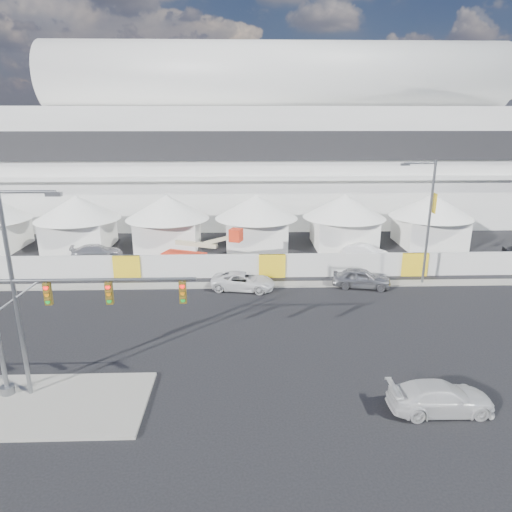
{
  "coord_description": "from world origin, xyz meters",
  "views": [
    {
      "loc": [
        3.52,
        -21.56,
        12.89
      ],
      "look_at": [
        4.52,
        10.0,
        3.23
      ],
      "focal_mm": 32.0,
      "sensor_mm": 36.0,
      "label": 1
    }
  ],
  "objects_px": {
    "lot_car_a": "(366,252)",
    "sedan_silver": "(361,278)",
    "traffic_mast": "(43,322)",
    "pickup_curb": "(243,281)",
    "lot_car_c": "(97,252)",
    "boom_lift": "(192,254)",
    "streetlight_curb": "(427,214)",
    "streetlight_median": "(18,282)",
    "pickup_near": "(441,397)"
  },
  "relations": [
    {
      "from": "lot_car_c",
      "to": "traffic_mast",
      "type": "relative_size",
      "value": 0.49
    },
    {
      "from": "streetlight_median",
      "to": "streetlight_curb",
      "type": "relative_size",
      "value": 1.01
    },
    {
      "from": "sedan_silver",
      "to": "lot_car_a",
      "type": "relative_size",
      "value": 1.1
    },
    {
      "from": "pickup_near",
      "to": "lot_car_c",
      "type": "height_order",
      "value": "pickup_near"
    },
    {
      "from": "lot_car_c",
      "to": "boom_lift",
      "type": "height_order",
      "value": "boom_lift"
    },
    {
      "from": "traffic_mast",
      "to": "streetlight_curb",
      "type": "xyz_separation_m",
      "value": [
        23.42,
        14.66,
        1.81
      ]
    },
    {
      "from": "sedan_silver",
      "to": "traffic_mast",
      "type": "distance_m",
      "value": 23.41
    },
    {
      "from": "streetlight_median",
      "to": "boom_lift",
      "type": "bearing_deg",
      "value": 74.64
    },
    {
      "from": "lot_car_c",
      "to": "boom_lift",
      "type": "relative_size",
      "value": 0.6
    },
    {
      "from": "pickup_near",
      "to": "traffic_mast",
      "type": "bearing_deg",
      "value": 83.46
    },
    {
      "from": "traffic_mast",
      "to": "pickup_curb",
      "type": "bearing_deg",
      "value": 56.35
    },
    {
      "from": "traffic_mast",
      "to": "boom_lift",
      "type": "distance_m",
      "value": 20.72
    },
    {
      "from": "pickup_curb",
      "to": "traffic_mast",
      "type": "xyz_separation_m",
      "value": [
        -9.21,
        -13.84,
        3.2
      ]
    },
    {
      "from": "lot_car_c",
      "to": "traffic_mast",
      "type": "distance_m",
      "value": 23.08
    },
    {
      "from": "pickup_near",
      "to": "streetlight_median",
      "type": "bearing_deg",
      "value": 83.63
    },
    {
      "from": "streetlight_median",
      "to": "streetlight_curb",
      "type": "height_order",
      "value": "streetlight_median"
    },
    {
      "from": "sedan_silver",
      "to": "streetlight_curb",
      "type": "bearing_deg",
      "value": -70.68
    },
    {
      "from": "sedan_silver",
      "to": "boom_lift",
      "type": "bearing_deg",
      "value": 78.47
    },
    {
      "from": "pickup_near",
      "to": "streetlight_curb",
      "type": "bearing_deg",
      "value": -18.88
    },
    {
      "from": "traffic_mast",
      "to": "streetlight_median",
      "type": "xyz_separation_m",
      "value": [
        -0.84,
        0.03,
        1.98
      ]
    },
    {
      "from": "pickup_curb",
      "to": "streetlight_curb",
      "type": "relative_size",
      "value": 0.5
    },
    {
      "from": "streetlight_curb",
      "to": "boom_lift",
      "type": "height_order",
      "value": "streetlight_curb"
    },
    {
      "from": "lot_car_a",
      "to": "lot_car_c",
      "type": "height_order",
      "value": "same"
    },
    {
      "from": "lot_car_a",
      "to": "boom_lift",
      "type": "relative_size",
      "value": 0.52
    },
    {
      "from": "pickup_near",
      "to": "lot_car_a",
      "type": "bearing_deg",
      "value": -7.61
    },
    {
      "from": "sedan_silver",
      "to": "lot_car_a",
      "type": "bearing_deg",
      "value": -5.3
    },
    {
      "from": "traffic_mast",
      "to": "streetlight_curb",
      "type": "distance_m",
      "value": 27.69
    },
    {
      "from": "sedan_silver",
      "to": "pickup_near",
      "type": "xyz_separation_m",
      "value": [
        -0.39,
        -15.79,
        -0.08
      ]
    },
    {
      "from": "lot_car_a",
      "to": "sedan_silver",
      "type": "bearing_deg",
      "value": -162.96
    },
    {
      "from": "pickup_curb",
      "to": "traffic_mast",
      "type": "bearing_deg",
      "value": 156.55
    },
    {
      "from": "sedan_silver",
      "to": "streetlight_curb",
      "type": "height_order",
      "value": "streetlight_curb"
    },
    {
      "from": "lot_car_a",
      "to": "streetlight_curb",
      "type": "relative_size",
      "value": 0.42
    },
    {
      "from": "streetlight_curb",
      "to": "lot_car_c",
      "type": "bearing_deg",
      "value": 164.58
    },
    {
      "from": "pickup_curb",
      "to": "traffic_mast",
      "type": "height_order",
      "value": "traffic_mast"
    },
    {
      "from": "lot_car_a",
      "to": "streetlight_median",
      "type": "relative_size",
      "value": 0.41
    },
    {
      "from": "lot_car_a",
      "to": "traffic_mast",
      "type": "height_order",
      "value": "traffic_mast"
    },
    {
      "from": "traffic_mast",
      "to": "streetlight_median",
      "type": "distance_m",
      "value": 2.15
    },
    {
      "from": "sedan_silver",
      "to": "lot_car_c",
      "type": "distance_m",
      "value": 24.57
    },
    {
      "from": "pickup_near",
      "to": "streetlight_median",
      "type": "distance_m",
      "value": 19.72
    },
    {
      "from": "traffic_mast",
      "to": "streetlight_curb",
      "type": "height_order",
      "value": "streetlight_curb"
    },
    {
      "from": "lot_car_a",
      "to": "streetlight_median",
      "type": "xyz_separation_m",
      "value": [
        -21.67,
        -21.56,
        5.18
      ]
    },
    {
      "from": "sedan_silver",
      "to": "streetlight_curb",
      "type": "xyz_separation_m",
      "value": [
        4.92,
        0.65,
        4.92
      ]
    },
    {
      "from": "lot_car_c",
      "to": "streetlight_curb",
      "type": "bearing_deg",
      "value": -119.08
    },
    {
      "from": "pickup_near",
      "to": "traffic_mast",
      "type": "xyz_separation_m",
      "value": [
        -18.1,
        1.77,
        3.19
      ]
    },
    {
      "from": "sedan_silver",
      "to": "traffic_mast",
      "type": "bearing_deg",
      "value": 138.95
    },
    {
      "from": "streetlight_curb",
      "to": "boom_lift",
      "type": "xyz_separation_m",
      "value": [
        -18.78,
        5.33,
        -4.66
      ]
    },
    {
      "from": "pickup_near",
      "to": "streetlight_median",
      "type": "height_order",
      "value": "streetlight_median"
    },
    {
      "from": "lot_car_c",
      "to": "streetlight_curb",
      "type": "height_order",
      "value": "streetlight_curb"
    },
    {
      "from": "sedan_silver",
      "to": "streetlight_median",
      "type": "height_order",
      "value": "streetlight_median"
    },
    {
      "from": "sedan_silver",
      "to": "streetlight_curb",
      "type": "relative_size",
      "value": 0.46
    }
  ]
}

